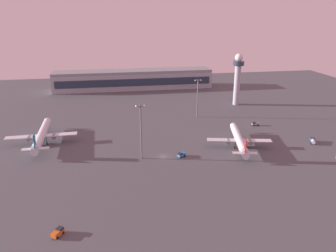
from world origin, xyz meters
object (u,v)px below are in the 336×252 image
(airplane_taxiway_distant, at_px, (239,140))
(apron_light_central, at_px, (198,96))
(fuel_truck, at_px, (313,141))
(apron_light_west, at_px, (141,129))
(cargo_loader, at_px, (181,155))
(airplane_far_stand, at_px, (42,135))
(control_tower, at_px, (238,76))
(baggage_tractor, at_px, (255,124))
(maintenance_van, at_px, (58,232))

(airplane_taxiway_distant, distance_m, apron_light_central, 53.95)
(fuel_truck, bearing_deg, apron_light_west, -150.92)
(cargo_loader, distance_m, apron_light_west, 23.30)
(airplane_far_stand, height_order, fuel_truck, airplane_far_stand)
(fuel_truck, bearing_deg, airplane_far_stand, -163.04)
(control_tower, relative_size, apron_light_central, 1.50)
(apron_light_west, bearing_deg, airplane_far_stand, 150.70)
(baggage_tractor, distance_m, apron_light_west, 81.52)
(airplane_taxiway_distant, distance_m, maintenance_van, 99.06)
(cargo_loader, bearing_deg, apron_light_west, 50.93)
(control_tower, distance_m, maintenance_van, 173.60)
(airplane_taxiway_distant, xyz_separation_m, airplane_far_stand, (-99.76, 22.58, 0.44))
(airplane_taxiway_distant, bearing_deg, apron_light_west, -161.38)
(cargo_loader, height_order, apron_light_central, apron_light_central)
(apron_light_west, bearing_deg, cargo_loader, -4.47)
(control_tower, xyz_separation_m, fuel_truck, (12.80, -78.40, -20.22))
(maintenance_van, bearing_deg, airplane_taxiway_distant, 67.49)
(baggage_tractor, bearing_deg, cargo_loader, 133.78)
(airplane_far_stand, xyz_separation_m, apron_light_central, (91.44, 29.73, 9.79))
(airplane_far_stand, distance_m, baggage_tractor, 122.25)
(cargo_loader, xyz_separation_m, fuel_truck, (71.97, 5.21, 0.19))
(airplane_far_stand, distance_m, fuel_truck, 142.41)
(baggage_tractor, distance_m, maintenance_van, 134.73)
(cargo_loader, bearing_deg, airplane_taxiway_distant, -112.47)
(baggage_tractor, xyz_separation_m, cargo_loader, (-53.65, -36.39, 0.00))
(airplane_taxiway_distant, height_order, cargo_loader, airplane_taxiway_distant)
(control_tower, bearing_deg, apron_light_west, -133.47)
(airplane_far_stand, height_order, maintenance_van, airplane_far_stand)
(maintenance_van, height_order, cargo_loader, same)
(fuel_truck, bearing_deg, baggage_tractor, 147.16)
(maintenance_van, bearing_deg, baggage_tractor, 72.39)
(baggage_tractor, xyz_separation_m, apron_light_west, (-72.36, -34.93, 13.81))
(airplane_taxiway_distant, height_order, airplane_far_stand, airplane_far_stand)
(maintenance_van, height_order, fuel_truck, fuel_truck)
(baggage_tractor, relative_size, apron_light_west, 0.17)
(apron_light_central, bearing_deg, apron_light_west, -125.98)
(maintenance_van, distance_m, fuel_truck, 133.62)
(airplane_taxiway_distant, relative_size, maintenance_van, 9.10)
(control_tower, distance_m, cargo_loader, 104.44)
(apron_light_central, bearing_deg, cargo_loader, -111.36)
(maintenance_van, relative_size, apron_light_central, 0.18)
(fuel_truck, bearing_deg, control_tower, 125.99)
(control_tower, relative_size, baggage_tractor, 8.46)
(airplane_far_stand, height_order, cargo_loader, airplane_far_stand)
(control_tower, height_order, baggage_tractor, control_tower)
(maintenance_van, xyz_separation_m, fuel_truck, (121.64, 55.30, 0.19))
(airplane_far_stand, bearing_deg, baggage_tractor, 1.37)
(airplane_taxiway_distant, height_order, maintenance_van, airplane_taxiway_distant)
(baggage_tractor, height_order, apron_light_central, apron_light_central)
(baggage_tractor, distance_m, apron_light_central, 40.23)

